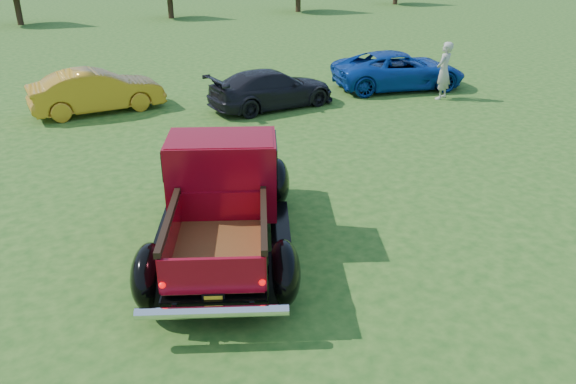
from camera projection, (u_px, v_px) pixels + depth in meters
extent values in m
plane|color=#214F16|center=(277.00, 250.00, 9.68)|extent=(120.00, 120.00, 0.00)
cylinder|color=#332114|center=(18.00, 9.00, 33.59)|extent=(0.36, 0.36, 1.80)
cylinder|color=#332114|center=(170.00, 6.00, 36.32)|extent=(0.36, 0.36, 1.58)
cylinder|color=black|center=(157.00, 283.00, 8.04)|extent=(0.54, 0.85, 0.81)
cylinder|color=black|center=(277.00, 280.00, 8.12)|extent=(0.54, 0.85, 0.81)
cylinder|color=black|center=(184.00, 189.00, 11.00)|extent=(0.54, 0.85, 0.81)
cylinder|color=black|center=(272.00, 188.00, 11.08)|extent=(0.54, 0.85, 0.81)
cube|color=black|center=(224.00, 224.00, 9.59)|extent=(3.16, 4.97, 0.20)
cube|color=maroon|center=(228.00, 164.00, 10.94)|extent=(2.19, 2.08, 0.63)
cube|color=silver|center=(229.00, 151.00, 11.65)|extent=(1.53, 0.68, 0.51)
cube|color=maroon|center=(223.00, 174.00, 9.59)|extent=(2.12, 1.78, 1.32)
cube|color=black|center=(222.00, 155.00, 9.44)|extent=(2.12, 1.70, 0.51)
cube|color=maroon|center=(221.00, 139.00, 9.33)|extent=(2.01, 1.65, 0.08)
cube|color=brown|center=(218.00, 253.00, 8.36)|extent=(2.05, 2.41, 0.05)
cube|color=maroon|center=(170.00, 239.00, 8.22)|extent=(0.83, 1.90, 0.53)
cube|color=maroon|center=(264.00, 237.00, 8.28)|extent=(0.83, 1.90, 0.53)
cube|color=maroon|center=(222.00, 207.00, 9.17)|extent=(1.29, 0.58, 0.53)
cube|color=maroon|center=(212.00, 276.00, 7.32)|extent=(1.29, 0.59, 0.53)
cube|color=black|center=(168.00, 220.00, 8.09)|extent=(0.87, 1.91, 0.09)
cube|color=black|center=(264.00, 218.00, 8.14)|extent=(0.87, 1.91, 0.09)
ellipsoid|color=black|center=(149.00, 276.00, 7.99)|extent=(0.85, 1.18, 0.90)
ellipsoid|color=black|center=(284.00, 272.00, 8.07)|extent=(0.85, 1.18, 0.90)
ellipsoid|color=black|center=(178.00, 184.00, 10.95)|extent=(0.85, 1.18, 0.90)
ellipsoid|color=black|center=(277.00, 182.00, 11.03)|extent=(0.85, 1.18, 0.90)
cube|color=black|center=(167.00, 233.00, 9.55)|extent=(1.12, 2.10, 0.06)
cube|color=black|center=(280.00, 230.00, 9.63)|extent=(1.12, 2.10, 0.06)
cylinder|color=silver|center=(212.00, 312.00, 7.25)|extent=(1.90, 0.92, 0.16)
cube|color=black|center=(213.00, 299.00, 7.43)|extent=(0.29, 0.13, 0.15)
cube|color=gold|center=(213.00, 299.00, 7.42)|extent=(0.23, 0.10, 0.10)
sphere|color=#CC0505|center=(162.00, 285.00, 7.31)|extent=(0.09, 0.09, 0.09)
sphere|color=#CC0505|center=(262.00, 282.00, 7.37)|extent=(0.09, 0.09, 0.09)
imported|color=orange|center=(97.00, 91.00, 17.00)|extent=(4.00, 1.63, 1.29)
imported|color=black|center=(272.00, 89.00, 17.47)|extent=(4.21, 2.06, 1.18)
imported|color=#0D3895|center=(399.00, 70.00, 19.63)|extent=(4.96, 3.04, 1.28)
imported|color=#ACA995|center=(444.00, 71.00, 18.24)|extent=(0.80, 0.70, 1.85)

